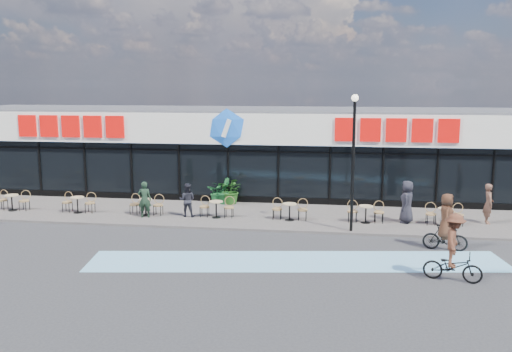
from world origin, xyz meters
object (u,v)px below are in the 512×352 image
at_px(lamp_post, 353,152).
at_px(cyclist_b, 446,227).
at_px(pedestrian_a, 407,202).
at_px(cyclist_a, 454,253).
at_px(pedestrian_b, 488,204).
at_px(potted_plant_mid, 224,191).
at_px(patron_left, 145,199).
at_px(potted_plant_right, 232,190).
at_px(patron_right, 187,200).
at_px(potted_plant_left, 218,192).

height_order(lamp_post, cyclist_b, lamp_post).
height_order(pedestrian_a, cyclist_a, cyclist_a).
bearing_deg(pedestrian_b, cyclist_b, 150.41).
distance_m(pedestrian_a, cyclist_a, 6.67).
relative_size(lamp_post, potted_plant_mid, 4.27).
xyz_separation_m(potted_plant_mid, patron_left, (-2.89, -3.24, 0.17)).
relative_size(pedestrian_a, pedestrian_b, 1.06).
distance_m(potted_plant_right, patron_left, 4.60).
bearing_deg(patron_right, potted_plant_mid, -111.24).
distance_m(patron_left, pedestrian_a, 11.31).
height_order(potted_plant_mid, pedestrian_a, pedestrian_a).
xyz_separation_m(patron_left, patron_right, (1.81, 0.41, -0.06)).
height_order(potted_plant_left, potted_plant_mid, potted_plant_mid).
height_order(pedestrian_a, cyclist_b, cyclist_b).
distance_m(potted_plant_right, cyclist_a, 12.54).
xyz_separation_m(potted_plant_left, patron_left, (-2.56, -3.36, 0.27)).
bearing_deg(cyclist_b, patron_left, 167.08).
relative_size(potted_plant_mid, patron_right, 0.85).
relative_size(lamp_post, cyclist_a, 2.58).
bearing_deg(lamp_post, cyclist_a, -59.98).
relative_size(lamp_post, cyclist_b, 2.60).
height_order(potted_plant_left, pedestrian_b, pedestrian_b).
relative_size(potted_plant_left, cyclist_b, 0.51).
bearing_deg(potted_plant_left, pedestrian_a, -17.03).
xyz_separation_m(potted_plant_right, pedestrian_b, (11.38, -2.20, 0.18)).
relative_size(patron_left, pedestrian_b, 0.94).
height_order(lamp_post, potted_plant_left, lamp_post).
bearing_deg(potted_plant_mid, lamp_post, -34.95).
xyz_separation_m(pedestrian_a, cyclist_a, (0.52, -6.65, -0.11)).
bearing_deg(lamp_post, patron_right, 168.89).
relative_size(potted_plant_right, patron_left, 0.83).
bearing_deg(pedestrian_b, cyclist_a, 161.01).
xyz_separation_m(patron_right, cyclist_a, (10.00, -6.38, 0.05)).
xyz_separation_m(lamp_post, pedestrian_b, (5.73, 2.01, -2.35)).
xyz_separation_m(lamp_post, cyclist_a, (2.88, -4.98, -2.41)).
xyz_separation_m(potted_plant_mid, cyclist_b, (9.32, -6.04, 0.14)).
height_order(patron_left, patron_right, patron_left).
height_order(lamp_post, patron_left, lamp_post).
relative_size(potted_plant_left, pedestrian_a, 0.59).
bearing_deg(cyclist_a, patron_right, 147.47).
height_order(potted_plant_right, cyclist_b, cyclist_b).
xyz_separation_m(potted_plant_left, cyclist_a, (9.25, -9.32, 0.26)).
height_order(potted_plant_mid, patron_right, patron_right).
distance_m(lamp_post, pedestrian_b, 6.51).
bearing_deg(patron_left, potted_plant_left, -134.93).
bearing_deg(pedestrian_a, pedestrian_b, 108.73).
distance_m(patron_right, cyclist_b, 10.88).
distance_m(potted_plant_left, pedestrian_a, 9.14).
bearing_deg(cyclist_a, potted_plant_right, 132.88).
height_order(potted_plant_left, cyclist_b, cyclist_b).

